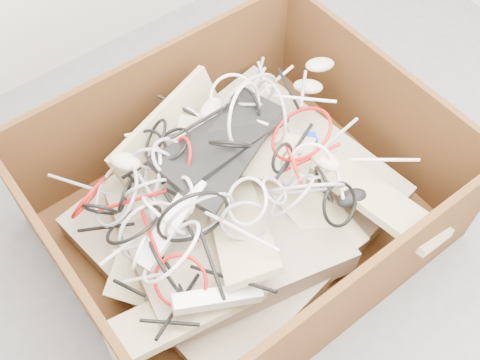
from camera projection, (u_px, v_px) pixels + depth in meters
ground at (342, 243)px, 2.20m from camera, size 3.00×3.00×0.00m
cardboard_box at (239, 212)px, 2.12m from camera, size 1.31×1.09×0.53m
keyboard_pile at (237, 186)px, 2.00m from camera, size 1.12×1.02×0.37m
mice_scatter at (257, 154)px, 1.98m from camera, size 0.96×0.64×0.17m
power_strip_left at (172, 222)px, 1.82m from camera, size 0.33×0.17×0.13m
power_strip_right at (217, 298)px, 1.73m from camera, size 0.27×0.16×0.09m
vga_plug at (310, 138)px, 2.03m from camera, size 0.06×0.06×0.03m
cable_tangle at (208, 177)px, 1.89m from camera, size 1.11×0.87×0.44m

